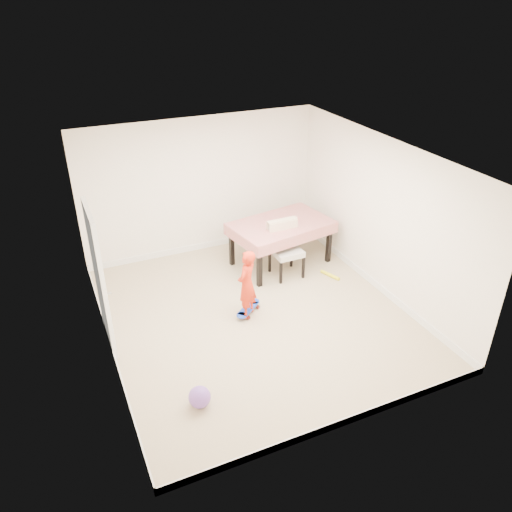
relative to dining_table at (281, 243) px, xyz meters
name	(u,v)px	position (x,y,z in m)	size (l,w,h in m)	color
ground	(255,315)	(-1.11, -1.35, -0.42)	(5.00, 5.00, 0.00)	tan
ceiling	(255,158)	(-1.11, -1.35, 2.16)	(4.50, 5.00, 0.04)	white
wall_back	(201,187)	(-1.11, 1.13, 0.88)	(4.50, 0.04, 2.60)	white
wall_front	(350,340)	(-1.11, -3.83, 0.88)	(4.50, 0.04, 2.60)	white
wall_left	(100,275)	(-3.34, -1.35, 0.88)	(0.04, 5.00, 2.60)	white
wall_right	(380,217)	(1.12, -1.35, 0.88)	(0.04, 5.00, 2.60)	white
door	(100,281)	(-3.34, -1.05, 0.61)	(0.10, 0.94, 2.11)	white
baseboard_back	(204,245)	(-1.11, 1.14, -0.36)	(4.50, 0.02, 0.12)	white
baseboard_front	(341,423)	(-1.11, -3.84, -0.36)	(4.50, 0.02, 0.12)	white
baseboard_left	(112,349)	(-3.35, -1.35, -0.36)	(0.02, 5.00, 0.12)	white
baseboard_right	(372,281)	(1.13, -1.35, -0.36)	(0.02, 5.00, 0.12)	white
dining_table	(281,243)	(0.00, 0.00, 0.00)	(1.76, 1.11, 0.83)	red
dining_chair	(287,250)	(-0.10, -0.43, 0.09)	(0.55, 0.63, 1.01)	silver
skateboard	(248,310)	(-1.19, -1.24, -0.37)	(0.60, 0.22, 0.09)	blue
child	(247,286)	(-1.25, -1.32, 0.15)	(0.41, 0.27, 1.13)	red
balloon	(200,397)	(-2.53, -2.83, -0.28)	(0.28, 0.28, 0.28)	#7D4EBC
foam_toy	(330,275)	(0.59, -0.82, -0.39)	(0.06, 0.06, 0.40)	yellow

